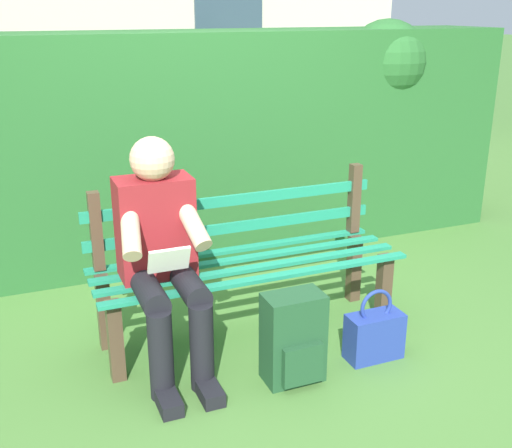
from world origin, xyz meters
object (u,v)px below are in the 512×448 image
object	(u,v)px
park_bench	(245,261)
backpack	(293,339)
person_seated	(162,251)
handbag	(374,334)

from	to	relation	value
park_bench	backpack	bearing A→B (deg)	93.60
person_seated	backpack	world-z (taller)	person_seated
backpack	handbag	world-z (taller)	backpack
handbag	park_bench	bearing A→B (deg)	-46.44
backpack	person_seated	bearing A→B (deg)	-36.38
park_bench	person_seated	bearing A→B (deg)	18.02
person_seated	handbag	bearing A→B (deg)	159.61
person_seated	handbag	size ratio (longest dim) A/B	2.97
person_seated	handbag	xyz separation A→B (m)	(-1.02, 0.38, -0.49)
park_bench	handbag	size ratio (longest dim) A/B	4.31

